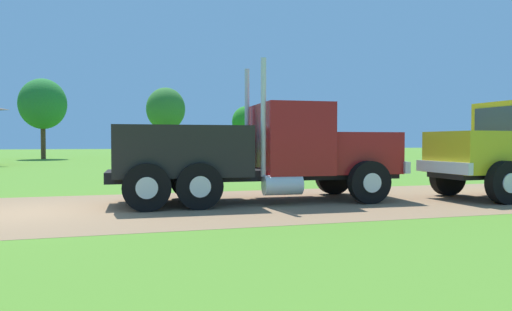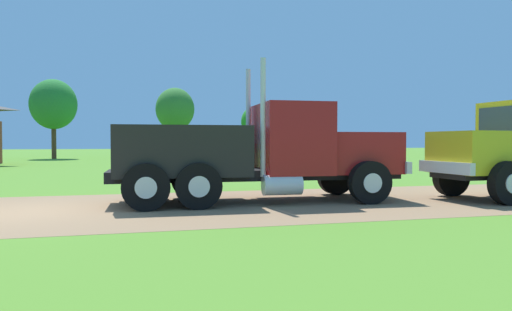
{
  "view_description": "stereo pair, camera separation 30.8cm",
  "coord_description": "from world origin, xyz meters",
  "views": [
    {
      "loc": [
        2.12,
        -11.97,
        1.66
      ],
      "look_at": [
        5.58,
        0.02,
        1.29
      ],
      "focal_mm": 33.01,
      "sensor_mm": 36.0,
      "label": 1
    },
    {
      "loc": [
        2.42,
        -12.06,
        1.66
      ],
      "look_at": [
        5.58,
        0.02,
        1.29
      ],
      "focal_mm": 33.01,
      "sensor_mm": 36.0,
      "label": 2
    }
  ],
  "objects": [
    {
      "name": "ground_plane",
      "position": [
        0.0,
        0.0,
        0.0
      ],
      "size": [
        200.0,
        200.0,
        0.0
      ],
      "primitive_type": "plane",
      "color": "#538627"
    },
    {
      "name": "dirt_track",
      "position": [
        0.0,
        0.0,
        0.0
      ],
      "size": [
        120.0,
        6.59,
        0.01
      ],
      "primitive_type": "cube",
      "color": "#8F6E4D",
      "rests_on": "ground_plane"
    },
    {
      "name": "truck_foreground_white",
      "position": [
        5.71,
        0.48,
        1.34
      ],
      "size": [
        8.11,
        2.97,
        3.79
      ],
      "color": "black",
      "rests_on": "ground_plane"
    },
    {
      "name": "tree_mid",
      "position": [
        -5.02,
        36.9,
        5.25
      ],
      "size": [
        4.38,
        4.38,
        7.68
      ],
      "color": "#513823",
      "rests_on": "ground_plane"
    },
    {
      "name": "tree_right",
      "position": [
        7.07,
        42.41,
        5.36
      ],
      "size": [
        4.4,
        4.4,
        7.81
      ],
      "color": "#513823",
      "rests_on": "ground_plane"
    },
    {
      "name": "tree_far_right",
      "position": [
        16.61,
        42.78,
        4.05
      ],
      "size": [
        3.34,
        3.34,
        5.92
      ],
      "color": "#513823",
      "rests_on": "ground_plane"
    }
  ]
}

